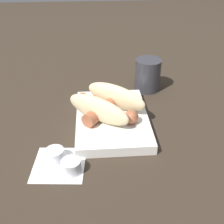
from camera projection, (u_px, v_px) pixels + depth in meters
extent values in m
plane|color=#33281E|center=(112.00, 123.00, 0.73)|extent=(3.00, 3.00, 0.00)
cube|color=silver|center=(112.00, 119.00, 0.72)|extent=(0.26, 0.18, 0.02)
ellipsoid|color=beige|center=(116.00, 96.00, 0.74)|extent=(0.14, 0.16, 0.06)
ellipsoid|color=beige|center=(98.00, 109.00, 0.68)|extent=(0.14, 0.16, 0.06)
cylinder|color=#9E5638|center=(106.00, 108.00, 0.72)|extent=(0.14, 0.12, 0.03)
sphere|color=#9E5638|center=(83.00, 99.00, 0.75)|extent=(0.03, 0.03, 0.03)
sphere|color=#9E5638|center=(131.00, 117.00, 0.68)|extent=(0.03, 0.03, 0.03)
cylinder|color=orange|center=(95.00, 108.00, 0.74)|extent=(0.04, 0.04, 0.00)
cylinder|color=#F99E4C|center=(100.00, 106.00, 0.75)|extent=(0.04, 0.04, 0.00)
cylinder|color=orange|center=(99.00, 108.00, 0.74)|extent=(0.04, 0.04, 0.00)
torus|color=silver|center=(103.00, 102.00, 0.77)|extent=(0.04, 0.04, 0.00)
cube|color=white|center=(59.00, 164.00, 0.60)|extent=(0.12, 0.12, 0.00)
cylinder|color=silver|center=(55.00, 156.00, 0.60)|extent=(0.04, 0.04, 0.03)
cylinder|color=maroon|center=(56.00, 159.00, 0.61)|extent=(0.03, 0.03, 0.01)
cylinder|color=silver|center=(71.00, 167.00, 0.57)|extent=(0.04, 0.04, 0.03)
cylinder|color=white|center=(72.00, 170.00, 0.58)|extent=(0.03, 0.03, 0.01)
cylinder|color=#333338|center=(148.00, 75.00, 0.86)|extent=(0.08, 0.08, 0.10)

